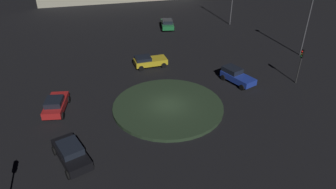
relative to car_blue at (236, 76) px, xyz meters
The scene contains 9 objects.
ground_plane 9.43m from the car_blue, 143.54° to the right, with size 119.27×119.27×0.00m, color black.
roundabout_island 9.41m from the car_blue, 143.54° to the right, with size 10.84×10.84×0.31m, color #263823.
car_blue is the anchor object (origin of this frame).
car_green 20.93m from the car_blue, 113.82° to the left, with size 2.56×4.69×1.51m.
car_yellow 10.92m from the car_blue, 159.26° to the left, with size 4.40×3.16×1.40m.
car_black 19.84m from the car_blue, 137.49° to the right, with size 3.99×4.50×1.57m.
car_red 19.41m from the car_blue, 160.23° to the right, with size 2.36×4.27×1.50m.
traffic_light_east 7.04m from the car_blue, ahead, with size 0.39×0.36×4.00m.
streetlamp_northeast 13.82m from the car_blue, 39.07° to the left, with size 0.56×0.56×8.49m.
Camera 1 is at (0.78, -24.93, 16.13)m, focal length 32.19 mm.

